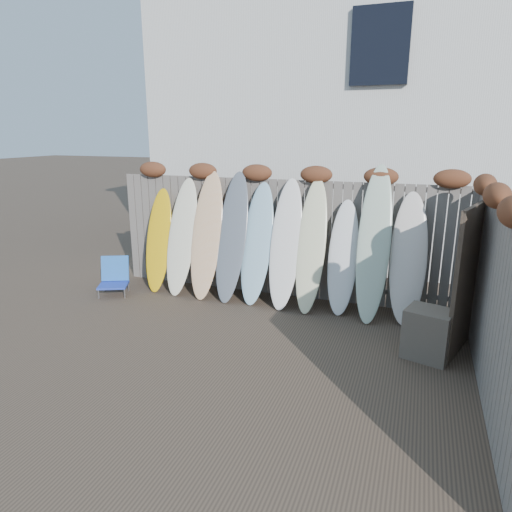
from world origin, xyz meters
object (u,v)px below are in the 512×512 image
(lattice_panel, at_px, (468,279))
(surfboard_0, at_px, (159,240))
(beach_chair, at_px, (114,277))
(wooden_crate, at_px, (428,334))

(lattice_panel, bearing_deg, surfboard_0, -170.70)
(beach_chair, relative_size, wooden_crate, 1.04)
(beach_chair, xyz_separation_m, surfboard_0, (0.63, 0.51, 0.60))
(beach_chair, xyz_separation_m, lattice_panel, (5.61, -0.23, 0.66))
(wooden_crate, bearing_deg, surfboard_0, 165.53)
(lattice_panel, relative_size, surfboard_0, 1.03)
(beach_chair, bearing_deg, wooden_crate, -7.34)
(surfboard_0, bearing_deg, lattice_panel, -13.31)
(wooden_crate, distance_m, surfboard_0, 4.74)
(wooden_crate, bearing_deg, beach_chair, 172.66)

